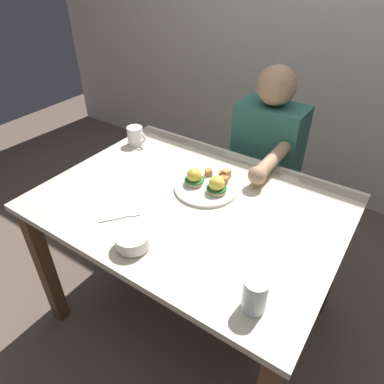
{
  "coord_description": "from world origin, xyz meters",
  "views": [
    {
      "loc": [
        0.64,
        -0.94,
        1.59
      ],
      "look_at": [
        0.01,
        0.0,
        0.78
      ],
      "focal_mm": 32.56,
      "sensor_mm": 36.0,
      "label": 1
    }
  ],
  "objects_px": {
    "dining_table": "(191,219)",
    "coffee_mug": "(136,135)",
    "water_glass_near": "(255,297)",
    "diner_person": "(265,161)",
    "eggs_benedict_plate": "(207,185)",
    "fruit_bowl": "(132,241)",
    "fork": "(123,217)"
  },
  "relations": [
    {
      "from": "coffee_mug",
      "to": "water_glass_near",
      "type": "xyz_separation_m",
      "value": [
        0.94,
        -0.56,
        -0.0
      ]
    },
    {
      "from": "fruit_bowl",
      "to": "coffee_mug",
      "type": "xyz_separation_m",
      "value": [
        -0.49,
        0.57,
        0.02
      ]
    },
    {
      "from": "eggs_benedict_plate",
      "to": "coffee_mug",
      "type": "height_order",
      "value": "coffee_mug"
    },
    {
      "from": "dining_table",
      "to": "coffee_mug",
      "type": "relative_size",
      "value": 10.8
    },
    {
      "from": "coffee_mug",
      "to": "diner_person",
      "type": "distance_m",
      "value": 0.69
    },
    {
      "from": "fork",
      "to": "diner_person",
      "type": "height_order",
      "value": "diner_person"
    },
    {
      "from": "eggs_benedict_plate",
      "to": "coffee_mug",
      "type": "relative_size",
      "value": 2.43
    },
    {
      "from": "dining_table",
      "to": "coffee_mug",
      "type": "distance_m",
      "value": 0.58
    },
    {
      "from": "water_glass_near",
      "to": "diner_person",
      "type": "relative_size",
      "value": 0.1
    },
    {
      "from": "diner_person",
      "to": "fork",
      "type": "bearing_deg",
      "value": -104.41
    },
    {
      "from": "dining_table",
      "to": "diner_person",
      "type": "xyz_separation_m",
      "value": [
        0.06,
        0.6,
        0.02
      ]
    },
    {
      "from": "eggs_benedict_plate",
      "to": "fork",
      "type": "xyz_separation_m",
      "value": [
        -0.17,
        -0.34,
        -0.02
      ]
    },
    {
      "from": "dining_table",
      "to": "diner_person",
      "type": "height_order",
      "value": "diner_person"
    },
    {
      "from": "dining_table",
      "to": "fruit_bowl",
      "type": "bearing_deg",
      "value": -91.89
    },
    {
      "from": "dining_table",
      "to": "coffee_mug",
      "type": "height_order",
      "value": "coffee_mug"
    },
    {
      "from": "eggs_benedict_plate",
      "to": "water_glass_near",
      "type": "distance_m",
      "value": 0.6
    },
    {
      "from": "coffee_mug",
      "to": "fruit_bowl",
      "type": "bearing_deg",
      "value": -49.27
    },
    {
      "from": "fruit_bowl",
      "to": "fork",
      "type": "distance_m",
      "value": 0.17
    },
    {
      "from": "eggs_benedict_plate",
      "to": "coffee_mug",
      "type": "xyz_separation_m",
      "value": [
        -0.52,
        0.14,
        0.03
      ]
    },
    {
      "from": "coffee_mug",
      "to": "fork",
      "type": "distance_m",
      "value": 0.6
    },
    {
      "from": "eggs_benedict_plate",
      "to": "fruit_bowl",
      "type": "height_order",
      "value": "eggs_benedict_plate"
    },
    {
      "from": "diner_person",
      "to": "water_glass_near",
      "type": "bearing_deg",
      "value": -68.0
    },
    {
      "from": "fruit_bowl",
      "to": "water_glass_near",
      "type": "xyz_separation_m",
      "value": [
        0.45,
        0.01,
        0.02
      ]
    },
    {
      "from": "fork",
      "to": "diner_person",
      "type": "xyz_separation_m",
      "value": [
        0.22,
        0.84,
        -0.09
      ]
    },
    {
      "from": "diner_person",
      "to": "coffee_mug",
      "type": "bearing_deg",
      "value": -147.43
    },
    {
      "from": "eggs_benedict_plate",
      "to": "diner_person",
      "type": "distance_m",
      "value": 0.52
    },
    {
      "from": "dining_table",
      "to": "diner_person",
      "type": "relative_size",
      "value": 1.05
    },
    {
      "from": "dining_table",
      "to": "coffee_mug",
      "type": "xyz_separation_m",
      "value": [
        -0.51,
        0.24,
        0.16
      ]
    },
    {
      "from": "eggs_benedict_plate",
      "to": "diner_person",
      "type": "relative_size",
      "value": 0.24
    },
    {
      "from": "fork",
      "to": "water_glass_near",
      "type": "distance_m",
      "value": 0.6
    },
    {
      "from": "fork",
      "to": "water_glass_near",
      "type": "relative_size",
      "value": 1.21
    },
    {
      "from": "dining_table",
      "to": "eggs_benedict_plate",
      "type": "bearing_deg",
      "value": 81.07
    }
  ]
}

